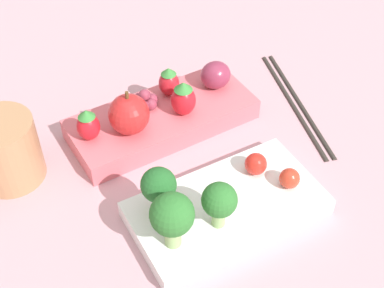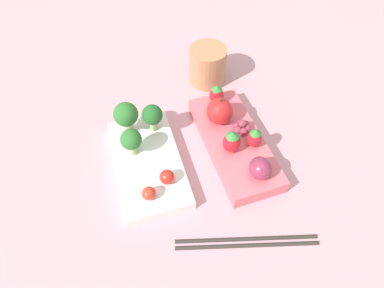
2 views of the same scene
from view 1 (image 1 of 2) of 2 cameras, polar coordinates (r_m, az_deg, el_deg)
ground_plane at (r=0.61m, az=0.74°, el=-1.95°), size 4.00×4.00×0.00m
bento_box_savoury at (r=0.56m, az=3.70°, el=-6.81°), size 0.20×0.12×0.02m
bento_box_fruit at (r=0.65m, az=-3.17°, el=2.68°), size 0.23×0.11×0.03m
broccoli_floret_0 at (r=0.52m, az=-3.58°, el=-4.51°), size 0.04×0.04×0.05m
broccoli_floret_1 at (r=0.51m, az=2.94°, el=-6.13°), size 0.03×0.03×0.05m
broccoli_floret_2 at (r=0.49m, az=-2.14°, el=-7.69°), size 0.04×0.04×0.06m
cherry_tomato_0 at (r=0.57m, az=6.82°, el=-2.13°), size 0.02×0.02×0.02m
cherry_tomato_1 at (r=0.56m, az=10.36°, el=-3.63°), size 0.02×0.02×0.02m
apple at (r=0.60m, az=-6.74°, el=3.17°), size 0.05×0.05×0.06m
strawberry_0 at (r=0.60m, az=-11.03°, el=2.02°), size 0.03×0.03×0.04m
strawberry_1 at (r=0.65m, az=-2.49°, el=6.66°), size 0.03×0.03×0.04m
strawberry_2 at (r=0.62m, az=-0.92°, el=4.87°), size 0.03×0.03×0.04m
plum at (r=0.66m, az=2.53°, el=7.36°), size 0.04×0.04×0.03m
grape_cluster at (r=0.64m, az=-5.05°, el=4.65°), size 0.03×0.03×0.02m
drinking_cup at (r=0.61m, az=-19.30°, el=-0.64°), size 0.07×0.07×0.08m
chopsticks_pair at (r=0.70m, az=11.04°, el=4.40°), size 0.06×0.21×0.01m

